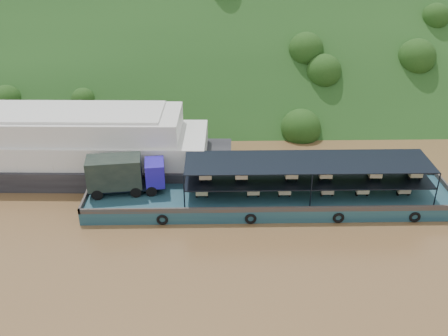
{
  "coord_description": "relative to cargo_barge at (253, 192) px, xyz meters",
  "views": [
    {
      "loc": [
        -2.83,
        -39.69,
        25.65
      ],
      "look_at": [
        -2.0,
        3.0,
        3.2
      ],
      "focal_mm": 40.0,
      "sensor_mm": 36.0,
      "label": 1
    }
  ],
  "objects": [
    {
      "name": "cargo_barge",
      "position": [
        0.0,
        0.0,
        0.0
      ],
      "size": [
        35.0,
        7.18,
        4.88
      ],
      "color": "#143449",
      "rests_on": "ground"
    },
    {
      "name": "passenger_ferry",
      "position": [
        -19.62,
        6.69,
        1.89
      ],
      "size": [
        35.7,
        9.96,
        7.18
      ],
      "rotation": [
        0.0,
        0.0,
        -0.03
      ],
      "color": "black",
      "rests_on": "ground"
    },
    {
      "name": "hillside",
      "position": [
        -0.77,
        34.33,
        -1.22
      ],
      "size": [
        140.0,
        39.6,
        39.6
      ],
      "primitive_type": "cube",
      "rotation": [
        0.79,
        0.0,
        0.0
      ],
      "color": "#173513",
      "rests_on": "ground"
    },
    {
      "name": "ground",
      "position": [
        -0.77,
        -1.67,
        -1.22
      ],
      "size": [
        160.0,
        160.0,
        0.0
      ],
      "primitive_type": "plane",
      "color": "brown",
      "rests_on": "ground"
    }
  ]
}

